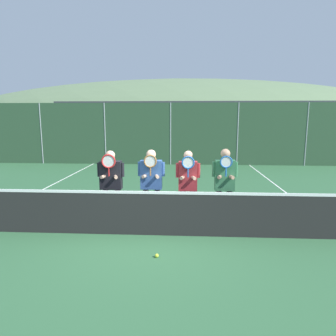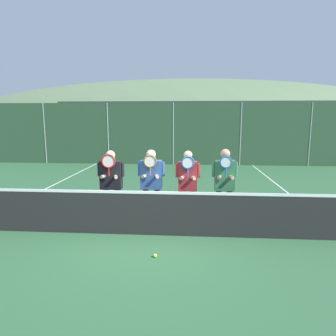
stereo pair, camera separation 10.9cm
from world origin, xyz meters
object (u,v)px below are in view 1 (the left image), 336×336
object	(u,v)px
player_center_left	(151,180)
player_center_right	(188,182)
player_rightmost	(225,181)
car_far_left	(71,143)
tennis_ball_on_court	(157,256)
player_leftmost	(111,180)
car_center	(222,142)
car_left_of_center	(146,142)

from	to	relation	value
player_center_left	player_center_right	distance (m)	0.85
player_rightmost	car_far_left	size ratio (longest dim) A/B	0.43
player_rightmost	tennis_ball_on_court	distance (m)	2.37
player_center_right	tennis_ball_on_court	xyz separation A→B (m)	(-0.56, -1.66, -0.99)
player_leftmost	player_center_left	bearing A→B (deg)	2.77
player_center_right	car_center	bearing A→B (deg)	79.62
player_center_right	car_left_of_center	bearing A→B (deg)	101.85
player_center_right	car_far_left	xyz separation A→B (m)	(-7.46, 12.25, -0.16)
player_leftmost	car_center	xyz separation A→B (m)	(4.06, 12.37, -0.10)
player_leftmost	tennis_ball_on_court	world-z (taller)	player_leftmost
player_center_left	player_leftmost	bearing A→B (deg)	-177.23
player_center_right	car_far_left	distance (m)	14.34
car_center	tennis_ball_on_court	xyz separation A→B (m)	(-2.84, -14.08, -0.91)
car_far_left	tennis_ball_on_court	bearing A→B (deg)	-63.62
car_far_left	car_center	distance (m)	9.74
car_left_of_center	tennis_ball_on_court	bearing A→B (deg)	-81.71
car_far_left	player_center_right	bearing A→B (deg)	-58.66
car_far_left	car_left_of_center	xyz separation A→B (m)	(4.83, 0.27, 0.06)
player_center_left	tennis_ball_on_court	xyz separation A→B (m)	(0.29, -1.76, -1.02)
player_center_left	player_rightmost	world-z (taller)	player_rightmost
player_rightmost	car_far_left	xyz separation A→B (m)	(-8.28, 12.28, -0.20)
player_center_left	car_center	xyz separation A→B (m)	(3.12, 12.33, -0.11)
player_center_right	player_rightmost	distance (m)	0.83
tennis_ball_on_court	player_leftmost	bearing A→B (deg)	125.65
car_center	tennis_ball_on_court	world-z (taller)	car_center
player_center_left	player_rightmost	size ratio (longest dim) A/B	0.98
car_left_of_center	tennis_ball_on_court	size ratio (longest dim) A/B	65.81
car_left_of_center	car_center	distance (m)	4.90
player_center_left	tennis_ball_on_court	distance (m)	2.05
player_center_right	car_far_left	bearing A→B (deg)	121.34
player_center_left	tennis_ball_on_court	bearing A→B (deg)	-80.74
player_leftmost	player_center_left	distance (m)	0.94
tennis_ball_on_court	car_center	bearing A→B (deg)	78.62
player_leftmost	player_center_right	bearing A→B (deg)	-1.62
player_leftmost	car_center	world-z (taller)	car_center
player_rightmost	car_far_left	bearing A→B (deg)	124.00
player_rightmost	car_center	size ratio (longest dim) A/B	0.42
car_left_of_center	player_leftmost	bearing A→B (deg)	-86.16
car_center	player_rightmost	bearing A→B (deg)	-96.64
player_leftmost	car_left_of_center	distance (m)	12.49
car_left_of_center	tennis_ball_on_court	xyz separation A→B (m)	(2.07, -14.18, -0.89)
car_left_of_center	player_center_left	bearing A→B (deg)	-81.85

